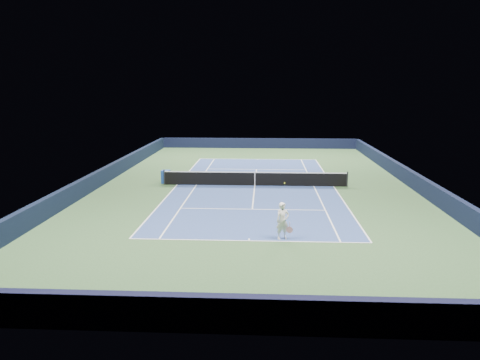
{
  "coord_description": "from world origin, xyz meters",
  "views": [
    {
      "loc": [
        0.66,
        -32.03,
        6.92
      ],
      "look_at": [
        -0.88,
        -3.0,
        1.0
      ],
      "focal_mm": 35.0,
      "sensor_mm": 36.0,
      "label": 1
    }
  ],
  "objects": [
    {
      "name": "ground",
      "position": [
        0.0,
        0.0,
        0.0
      ],
      "size": [
        40.0,
        40.0,
        0.0
      ],
      "primitive_type": "plane",
      "color": "#2F4E2A",
      "rests_on": "ground"
    },
    {
      "name": "sideline_doubles_left",
      "position": [
        -5.49,
        0.0,
        0.01
      ],
      "size": [
        0.08,
        23.77,
        0.0
      ],
      "primitive_type": "cube",
      "color": "white",
      "rests_on": "ground"
    },
    {
      "name": "sideline_singles_left",
      "position": [
        -4.12,
        0.0,
        0.01
      ],
      "size": [
        0.08,
        23.77,
        0.0
      ],
      "primitive_type": "cube",
      "color": "white",
      "rests_on": "ground"
    },
    {
      "name": "wall_far",
      "position": [
        0.0,
        19.82,
        0.55
      ],
      "size": [
        22.0,
        0.35,
        1.1
      ],
      "primitive_type": "cube",
      "color": "black",
      "rests_on": "ground"
    },
    {
      "name": "court_surface",
      "position": [
        0.0,
        0.0,
        0.0
      ],
      "size": [
        10.97,
        23.77,
        0.01
      ],
      "primitive_type": "cube",
      "color": "navy",
      "rests_on": "ground"
    },
    {
      "name": "sideline_doubles_right",
      "position": [
        5.49,
        0.0,
        0.01
      ],
      "size": [
        0.08,
        23.77,
        0.0
      ],
      "primitive_type": "cube",
      "color": "white",
      "rests_on": "ground"
    },
    {
      "name": "center_service_line",
      "position": [
        0.0,
        0.0,
        0.01
      ],
      "size": [
        0.08,
        12.8,
        0.0
      ],
      "primitive_type": "cube",
      "color": "white",
      "rests_on": "ground"
    },
    {
      "name": "center_mark_near",
      "position": [
        0.0,
        -11.73,
        0.01
      ],
      "size": [
        0.08,
        0.3,
        0.0
      ],
      "primitive_type": "cube",
      "color": "white",
      "rests_on": "ground"
    },
    {
      "name": "tennis_net",
      "position": [
        0.0,
        0.0,
        0.5
      ],
      "size": [
        12.9,
        0.1,
        1.07
      ],
      "color": "black",
      "rests_on": "ground"
    },
    {
      "name": "service_line_far",
      "position": [
        0.0,
        6.4,
        0.01
      ],
      "size": [
        8.23,
        0.08,
        0.0
      ],
      "primitive_type": "cube",
      "color": "white",
      "rests_on": "ground"
    },
    {
      "name": "tennis_player",
      "position": [
        1.52,
        -11.53,
        0.86
      ],
      "size": [
        0.84,
        1.34,
        2.43
      ],
      "color": "white",
      "rests_on": "ground"
    },
    {
      "name": "baseline_near",
      "position": [
        0.0,
        -11.88,
        0.01
      ],
      "size": [
        10.97,
        0.08,
        0.0
      ],
      "primitive_type": "cube",
      "color": "white",
      "rests_on": "ground"
    },
    {
      "name": "wall_near",
      "position": [
        0.0,
        -19.82,
        0.55
      ],
      "size": [
        22.0,
        0.35,
        1.1
      ],
      "primitive_type": "cube",
      "color": "black",
      "rests_on": "ground"
    },
    {
      "name": "baseline_far",
      "position": [
        0.0,
        11.88,
        0.01
      ],
      "size": [
        10.97,
        0.08,
        0.0
      ],
      "primitive_type": "cube",
      "color": "white",
      "rests_on": "ground"
    },
    {
      "name": "sideline_singles_right",
      "position": [
        4.12,
        0.0,
        0.01
      ],
      "size": [
        0.08,
        23.77,
        0.0
      ],
      "primitive_type": "cube",
      "color": "white",
      "rests_on": "ground"
    },
    {
      "name": "sponsor_cube",
      "position": [
        -6.4,
        0.51,
        0.47
      ],
      "size": [
        0.63,
        0.56,
        0.94
      ],
      "color": "#1C44AA",
      "rests_on": "ground"
    },
    {
      "name": "center_mark_far",
      "position": [
        0.0,
        11.73,
        0.01
      ],
      "size": [
        0.08,
        0.3,
        0.0
      ],
      "primitive_type": "cube",
      "color": "white",
      "rests_on": "ground"
    },
    {
      "name": "wall_right",
      "position": [
        10.82,
        0.0,
        0.55
      ],
      "size": [
        0.35,
        40.0,
        1.1
      ],
      "primitive_type": "cube",
      "color": "black",
      "rests_on": "ground"
    },
    {
      "name": "wall_left",
      "position": [
        -10.82,
        0.0,
        0.55
      ],
      "size": [
        0.35,
        40.0,
        1.1
      ],
      "primitive_type": "cube",
      "color": "black",
      "rests_on": "ground"
    },
    {
      "name": "service_line_near",
      "position": [
        0.0,
        -6.4,
        0.01
      ],
      "size": [
        8.23,
        0.08,
        0.0
      ],
      "primitive_type": "cube",
      "color": "white",
      "rests_on": "ground"
    }
  ]
}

